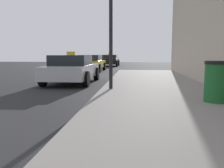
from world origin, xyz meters
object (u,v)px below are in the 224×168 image
Objects in this scene: trash_bin at (217,81)px; car_yellow at (91,63)px; car_green at (112,59)px; car_silver at (72,69)px; car_black at (110,60)px.

car_yellow is (-5.37, 12.62, -0.01)m from trash_bin.
car_green reaches higher than car_yellow.
car_silver is 0.93× the size of car_yellow.
car_silver and car_black have the same top height.
car_black is at bearing 85.77° from car_yellow.
car_silver is at bearing -90.30° from car_black.
car_black and car_green have the same top height.
car_silver is at bearing -88.53° from car_green.
car_yellow is 18.65m from car_green.
car_black is (-4.73, 21.35, -0.00)m from trash_bin.
car_yellow is (-0.56, 7.85, -0.00)m from car_silver.
car_yellow is at bearing -94.23° from car_black.
car_yellow is at bearing 113.05° from trash_bin.
car_black reaches higher than car_yellow.
trash_bin is 0.22× the size of car_yellow.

